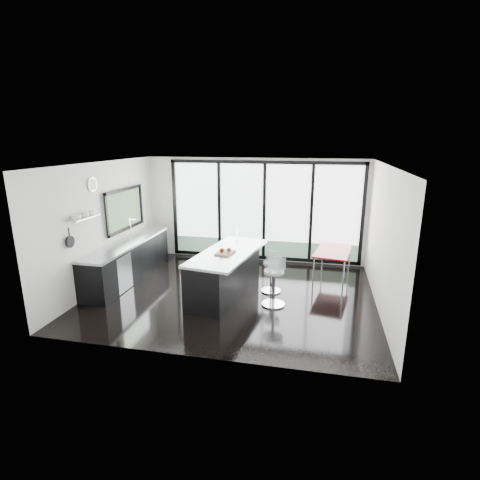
% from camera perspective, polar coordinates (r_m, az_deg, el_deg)
% --- Properties ---
extents(floor, '(6.00, 5.00, 0.00)m').
position_cam_1_polar(floor, '(8.27, -1.13, -8.21)').
color(floor, black).
rests_on(floor, ground).
extents(ceiling, '(6.00, 5.00, 0.00)m').
position_cam_1_polar(ceiling, '(7.60, -1.24, 11.54)').
color(ceiling, white).
rests_on(ceiling, wall_back).
extents(wall_back, '(6.00, 0.09, 2.80)m').
position_cam_1_polar(wall_back, '(10.16, 3.56, 3.73)').
color(wall_back, silver).
rests_on(wall_back, ground).
extents(wall_front, '(6.00, 0.00, 2.80)m').
position_cam_1_polar(wall_front, '(5.52, -7.25, -4.88)').
color(wall_front, silver).
rests_on(wall_front, ground).
extents(wall_left, '(0.26, 5.00, 2.80)m').
position_cam_1_polar(wall_left, '(9.17, -19.20, 3.51)').
color(wall_left, silver).
rests_on(wall_left, ground).
extents(wall_right, '(0.00, 5.00, 2.80)m').
position_cam_1_polar(wall_right, '(7.71, 21.04, 0.02)').
color(wall_right, silver).
rests_on(wall_right, ground).
extents(counter_cabinets, '(0.69, 3.24, 1.36)m').
position_cam_1_polar(counter_cabinets, '(9.39, -16.65, -2.94)').
color(counter_cabinets, black).
rests_on(counter_cabinets, floor).
extents(island, '(1.36, 2.52, 1.27)m').
position_cam_1_polar(island, '(8.10, -2.31, -4.94)').
color(island, black).
rests_on(island, floor).
extents(bar_stool_near, '(0.57, 0.57, 0.75)m').
position_cam_1_polar(bar_stool_near, '(7.64, 5.16, -7.25)').
color(bar_stool_near, silver).
rests_on(bar_stool_near, floor).
extents(bar_stool_far, '(0.51, 0.51, 0.69)m').
position_cam_1_polar(bar_stool_far, '(8.30, 4.79, -5.60)').
color(bar_stool_far, silver).
rests_on(bar_stool_far, floor).
extents(red_table, '(0.98, 1.45, 0.72)m').
position_cam_1_polar(red_table, '(9.27, 13.87, -3.67)').
color(red_table, '#A00B12').
rests_on(red_table, floor).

